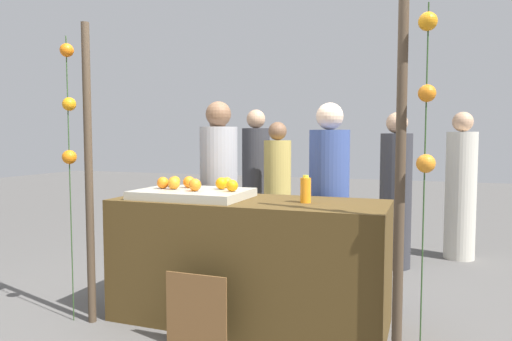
% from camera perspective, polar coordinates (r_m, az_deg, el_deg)
% --- Properties ---
extents(ground_plane, '(24.00, 24.00, 0.00)m').
position_cam_1_polar(ground_plane, '(3.58, -0.87, -17.73)').
color(ground_plane, '#565451').
extents(stall_counter, '(1.95, 0.74, 0.88)m').
position_cam_1_polar(stall_counter, '(3.44, -0.88, -10.89)').
color(stall_counter, '#4C3819').
rests_on(stall_counter, ground_plane).
extents(orange_tray, '(0.80, 0.57, 0.06)m').
position_cam_1_polar(orange_tray, '(3.49, -7.68, -2.81)').
color(orange_tray, '#B2AD99').
rests_on(orange_tray, stall_counter).
extents(orange_0, '(0.09, 0.09, 0.09)m').
position_cam_1_polar(orange_0, '(3.38, -7.44, -1.75)').
color(orange_0, orange).
rests_on(orange_0, orange_tray).
extents(orange_1, '(0.09, 0.09, 0.09)m').
position_cam_1_polar(orange_1, '(3.48, -4.22, -1.57)').
color(orange_1, orange).
rests_on(orange_1, orange_tray).
extents(orange_2, '(0.08, 0.08, 0.08)m').
position_cam_1_polar(orange_2, '(3.75, -9.82, -1.29)').
color(orange_2, orange).
rests_on(orange_2, orange_tray).
extents(orange_3, '(0.08, 0.08, 0.08)m').
position_cam_1_polar(orange_3, '(3.58, -3.56, -1.47)').
color(orange_3, orange).
rests_on(orange_3, orange_tray).
extents(orange_4, '(0.09, 0.09, 0.09)m').
position_cam_1_polar(orange_4, '(3.59, -11.25, -1.48)').
color(orange_4, orange).
rests_on(orange_4, orange_tray).
extents(orange_5, '(0.08, 0.08, 0.08)m').
position_cam_1_polar(orange_5, '(3.68, -9.99, -1.38)').
color(orange_5, orange).
rests_on(orange_5, orange_tray).
extents(orange_6, '(0.09, 0.09, 0.09)m').
position_cam_1_polar(orange_6, '(3.53, -9.96, -1.55)').
color(orange_6, orange).
rests_on(orange_6, orange_tray).
extents(orange_7, '(0.08, 0.08, 0.08)m').
position_cam_1_polar(orange_7, '(3.33, -2.91, -1.86)').
color(orange_7, orange).
rests_on(orange_7, orange_tray).
extents(orange_8, '(0.09, 0.09, 0.09)m').
position_cam_1_polar(orange_8, '(3.61, -8.15, -1.39)').
color(orange_8, orange).
rests_on(orange_8, orange_tray).
extents(juice_bottle, '(0.07, 0.07, 0.19)m').
position_cam_1_polar(juice_bottle, '(3.21, 6.05, -2.35)').
color(juice_bottle, orange).
rests_on(juice_bottle, stall_counter).
extents(chalkboard_sign, '(0.42, 0.03, 0.49)m').
position_cam_1_polar(chalkboard_sign, '(3.09, -7.22, -16.74)').
color(chalkboard_sign, brown).
rests_on(chalkboard_sign, ground_plane).
extents(vendor_left, '(0.33, 0.33, 1.64)m').
position_cam_1_polar(vendor_left, '(4.14, -4.53, -3.80)').
color(vendor_left, '#99999E').
rests_on(vendor_left, ground_plane).
extents(vendor_right, '(0.32, 0.32, 1.60)m').
position_cam_1_polar(vendor_right, '(3.83, 8.83, -4.72)').
color(vendor_right, '#384C8C').
rests_on(vendor_right, ground_plane).
extents(crowd_person_0, '(0.32, 0.32, 1.60)m').
position_cam_1_polar(crowd_person_0, '(5.57, 23.61, -2.28)').
color(crowd_person_0, beige).
rests_on(crowd_person_0, ground_plane).
extents(crowd_person_1, '(0.30, 0.30, 1.50)m').
position_cam_1_polar(crowd_person_1, '(5.20, 2.61, -2.91)').
color(crowd_person_1, tan).
rests_on(crowd_person_1, ground_plane).
extents(crowd_person_2, '(0.32, 0.32, 1.58)m').
position_cam_1_polar(crowd_person_2, '(4.97, 16.59, -2.96)').
color(crowd_person_2, '#333338').
rests_on(crowd_person_2, ground_plane).
extents(crowd_person_3, '(0.33, 0.33, 1.64)m').
position_cam_1_polar(crowd_person_3, '(6.10, -4.63, -1.28)').
color(crowd_person_3, '#333338').
rests_on(crowd_person_3, ground_plane).
extents(crowd_person_4, '(0.33, 0.33, 1.66)m').
position_cam_1_polar(crowd_person_4, '(5.65, -0.01, -1.58)').
color(crowd_person_4, '#333338').
rests_on(crowd_person_4, ground_plane).
extents(canopy_post_left, '(0.06, 0.06, 2.12)m').
position_cam_1_polar(canopy_post_left, '(3.52, -19.65, -0.54)').
color(canopy_post_left, '#473828').
rests_on(canopy_post_left, ground_plane).
extents(canopy_post_right, '(0.06, 0.06, 2.12)m').
position_cam_1_polar(canopy_post_right, '(2.71, 17.09, -1.79)').
color(canopy_post_right, '#473828').
rests_on(canopy_post_right, ground_plane).
extents(garland_strand_left, '(0.10, 0.11, 2.03)m').
position_cam_1_polar(garland_strand_left, '(3.58, -21.82, 6.74)').
color(garland_strand_left, '#2D4C23').
rests_on(garland_strand_left, ground_plane).
extents(garland_strand_right, '(0.11, 0.11, 2.03)m').
position_cam_1_polar(garland_strand_right, '(2.67, 20.03, 8.14)').
color(garland_strand_right, '#2D4C23').
rests_on(garland_strand_right, ground_plane).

